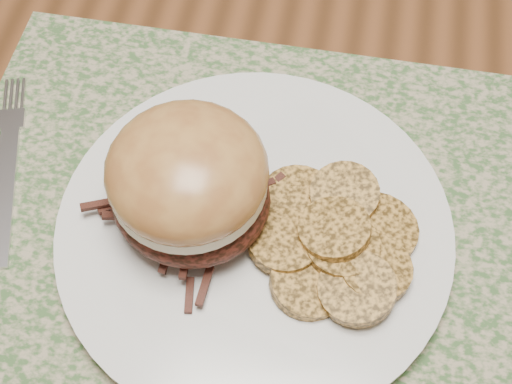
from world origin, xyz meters
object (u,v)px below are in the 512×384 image
dining_table (421,136)px  dinner_plate (254,231)px  pork_sandwich (188,182)px  fork (8,165)px

dining_table → dinner_plate: 0.23m
pork_sandwich → dinner_plate: bearing=19.5°
dining_table → pork_sandwich: 0.28m
fork → dining_table: bearing=8.7°
dining_table → dinner_plate: bearing=-125.8°
dining_table → pork_sandwich: size_ratio=10.60×
dinner_plate → pork_sandwich: pork_sandwich is taller
dining_table → fork: (-0.32, -0.15, 0.09)m
dinner_plate → fork: 0.20m
dinner_plate → fork: size_ratio=1.56×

